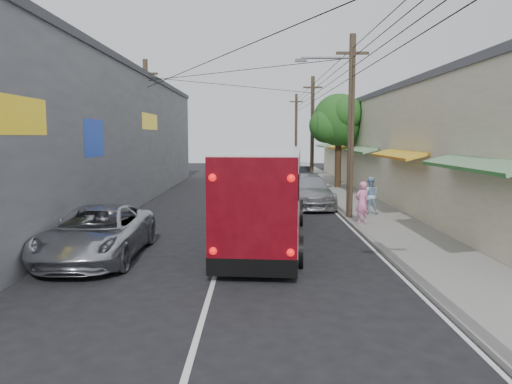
# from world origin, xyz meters

# --- Properties ---
(ground) EXTENTS (120.00, 120.00, 0.00)m
(ground) POSITION_xyz_m (0.00, 0.00, 0.00)
(ground) COLOR black
(ground) RESTS_ON ground
(sidewalk) EXTENTS (3.00, 80.00, 0.12)m
(sidewalk) POSITION_xyz_m (6.50, 20.00, 0.06)
(sidewalk) COLOR slate
(sidewalk) RESTS_ON ground
(building_right) EXTENTS (7.09, 40.00, 6.25)m
(building_right) POSITION_xyz_m (10.99, 22.00, 3.15)
(building_right) COLOR beige
(building_right) RESTS_ON ground
(building_left) EXTENTS (7.20, 36.00, 7.25)m
(building_left) POSITION_xyz_m (-8.50, 18.00, 3.65)
(building_left) COLOR gray
(building_left) RESTS_ON ground
(utility_poles) EXTENTS (11.80, 45.28, 8.00)m
(utility_poles) POSITION_xyz_m (3.13, 20.33, 4.13)
(utility_poles) COLOR #473828
(utility_poles) RESTS_ON ground
(street_tree) EXTENTS (4.40, 4.00, 6.60)m
(street_tree) POSITION_xyz_m (6.87, 26.02, 4.67)
(street_tree) COLOR #3F2B19
(street_tree) RESTS_ON ground
(coach_bus) EXTENTS (3.36, 11.29, 3.21)m
(coach_bus) POSITION_xyz_m (1.48, 8.90, 1.66)
(coach_bus) COLOR silver
(coach_bus) RESTS_ON ground
(jeepney) EXTENTS (2.64, 5.66, 1.57)m
(jeepney) POSITION_xyz_m (-3.70, 5.91, 0.78)
(jeepney) COLOR #B9BAC0
(jeepney) RESTS_ON ground
(parked_suv) EXTENTS (2.52, 5.71, 1.63)m
(parked_suv) POSITION_xyz_m (3.80, 17.15, 0.82)
(parked_suv) COLOR #9B9DA3
(parked_suv) RESTS_ON ground
(parked_car_mid) EXTENTS (1.53, 3.80, 1.29)m
(parked_car_mid) POSITION_xyz_m (3.80, 22.66, 0.65)
(parked_car_mid) COLOR #2A2A2F
(parked_car_mid) RESTS_ON ground
(parked_car_far) EXTENTS (1.80, 4.30, 1.38)m
(parked_car_far) POSITION_xyz_m (4.60, 29.19, 0.69)
(parked_car_far) COLOR black
(parked_car_far) RESTS_ON ground
(pedestrian_near) EXTENTS (0.74, 0.63, 1.72)m
(pedestrian_near) POSITION_xyz_m (5.40, 11.35, 0.98)
(pedestrian_near) COLOR pink
(pedestrian_near) RESTS_ON sidewalk
(pedestrian_far) EXTENTS (0.94, 0.79, 1.71)m
(pedestrian_far) POSITION_xyz_m (6.30, 13.90, 0.97)
(pedestrian_far) COLOR #96B5DA
(pedestrian_far) RESTS_ON sidewalk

